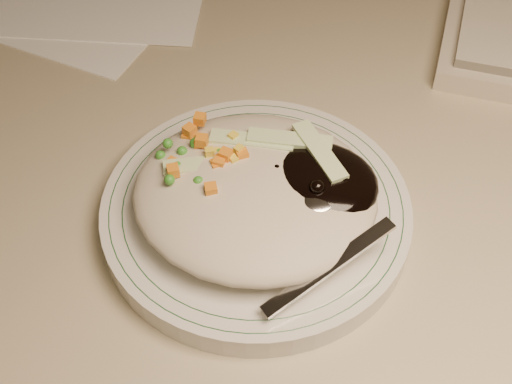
# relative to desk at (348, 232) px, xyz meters

# --- Properties ---
(desk) EXTENTS (1.40, 0.70, 0.74)m
(desk) POSITION_rel_desk_xyz_m (0.00, 0.00, 0.00)
(desk) COLOR tan
(desk) RESTS_ON ground
(plate) EXTENTS (0.25, 0.25, 0.02)m
(plate) POSITION_rel_desk_xyz_m (-0.08, -0.16, 0.21)
(plate) COLOR silver
(plate) RESTS_ON desk
(plate_rim) EXTENTS (0.24, 0.24, 0.00)m
(plate_rim) POSITION_rel_desk_xyz_m (-0.08, -0.16, 0.22)
(plate_rim) COLOR #144723
(plate_rim) RESTS_ON plate
(meal) EXTENTS (0.21, 0.19, 0.05)m
(meal) POSITION_rel_desk_xyz_m (-0.08, -0.16, 0.24)
(meal) COLOR #B2AA91
(meal) RESTS_ON plate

